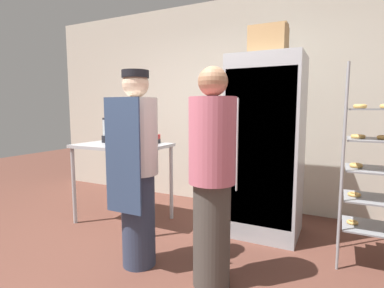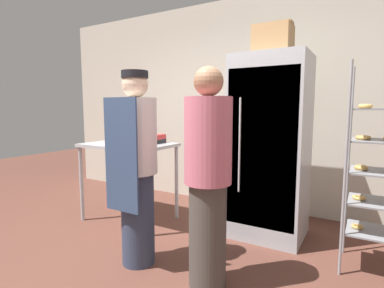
# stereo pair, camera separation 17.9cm
# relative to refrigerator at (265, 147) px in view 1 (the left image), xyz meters

# --- Properties ---
(back_wall) EXTENTS (6.40, 0.12, 2.81)m
(back_wall) POSITION_rel_refrigerator_xyz_m (-0.58, 0.87, 0.46)
(back_wall) COLOR beige
(back_wall) RESTS_ON ground_plane
(refrigerator) EXTENTS (0.74, 0.67, 1.88)m
(refrigerator) POSITION_rel_refrigerator_xyz_m (0.00, 0.00, 0.00)
(refrigerator) COLOR #ADAFB5
(refrigerator) RESTS_ON ground_plane
(baking_rack) EXTENTS (0.62, 0.46, 1.71)m
(baking_rack) POSITION_rel_refrigerator_xyz_m (1.03, -0.26, -0.08)
(baking_rack) COLOR #93969B
(baking_rack) RESTS_ON ground_plane
(prep_counter) EXTENTS (1.03, 0.71, 0.93)m
(prep_counter) POSITION_rel_refrigerator_xyz_m (-1.58, -0.40, -0.12)
(prep_counter) COLOR #ADAFB5
(prep_counter) RESTS_ON ground_plane
(donut_box) EXTENTS (0.25, 0.20, 0.25)m
(donut_box) POSITION_rel_refrigerator_xyz_m (-1.40, -0.63, 0.04)
(donut_box) COLOR silver
(donut_box) RESTS_ON prep_counter
(blender_pitcher) EXTENTS (0.15, 0.15, 0.30)m
(blender_pitcher) POSITION_rel_refrigerator_xyz_m (-1.86, -0.33, 0.13)
(blender_pitcher) COLOR black
(blender_pitcher) RESTS_ON prep_counter
(binder_stack) EXTENTS (0.33, 0.26, 0.10)m
(binder_stack) POSITION_rel_refrigerator_xyz_m (-1.40, -0.21, 0.04)
(binder_stack) COLOR #232328
(binder_stack) RESTS_ON prep_counter
(cardboard_storage_box) EXTENTS (0.37, 0.29, 0.30)m
(cardboard_storage_box) POSITION_rel_refrigerator_xyz_m (0.01, -0.02, 1.09)
(cardboard_storage_box) COLOR #A87F51
(cardboard_storage_box) RESTS_ON refrigerator
(person_baker) EXTENTS (0.35, 0.37, 1.65)m
(person_baker) POSITION_rel_refrigerator_xyz_m (-0.81, -1.16, -0.08)
(person_baker) COLOR #333D56
(person_baker) RESTS_ON ground_plane
(person_customer) EXTENTS (0.35, 0.35, 1.65)m
(person_customer) POSITION_rel_refrigerator_xyz_m (-0.13, -1.15, -0.10)
(person_customer) COLOR #47423D
(person_customer) RESTS_ON ground_plane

